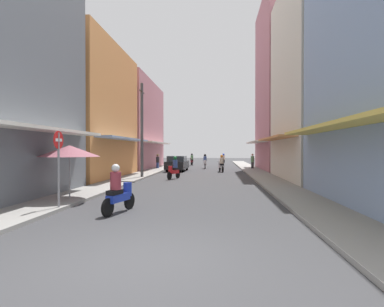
{
  "coord_description": "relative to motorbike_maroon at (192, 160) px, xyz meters",
  "views": [
    {
      "loc": [
        1.39,
        -5.46,
        2.02
      ],
      "look_at": [
        -0.24,
        13.12,
        1.8
      ],
      "focal_mm": 28.13,
      "sensor_mm": 36.0,
      "label": 1
    }
  ],
  "objects": [
    {
      "name": "sidewalk_right",
      "position": [
        6.78,
        -14.78,
        -0.64
      ],
      "size": [
        1.9,
        54.39,
        0.12
      ],
      "primitive_type": "cube",
      "color": "gray",
      "rests_on": "ground"
    },
    {
      "name": "ground_plane",
      "position": [
        2.09,
        -14.78,
        -0.7
      ],
      "size": [
        102.06,
        102.06,
        0.0
      ],
      "primitive_type": "plane",
      "color": "#38383A"
    },
    {
      "name": "building_right_mid",
      "position": [
        10.72,
        -19.02,
        5.85
      ],
      "size": [
        7.05,
        9.04,
        13.12
      ],
      "color": "silver",
      "rests_on": "ground"
    },
    {
      "name": "street_sign_no_entry",
      "position": [
        -1.8,
        -29.91,
        1.01
      ],
      "size": [
        0.07,
        0.6,
        2.65
      ],
      "color": "gray",
      "rests_on": "ground"
    },
    {
      "name": "motorbike_maroon",
      "position": [
        0.0,
        0.0,
        0.0
      ],
      "size": [
        0.61,
        1.79,
        1.58
      ],
      "color": "black",
      "rests_on": "ground"
    },
    {
      "name": "motorbike_silver",
      "position": [
        3.76,
        -11.87,
        0.0
      ],
      "size": [
        0.62,
        1.79,
        1.58
      ],
      "color": "black",
      "rests_on": "ground"
    },
    {
      "name": "motorbike_red",
      "position": [
        0.42,
        -18.81,
        0.0
      ],
      "size": [
        0.76,
        1.74,
        1.58
      ],
      "color": "black",
      "rests_on": "ground"
    },
    {
      "name": "building_left_far",
      "position": [
        -6.54,
        -7.2,
        3.99
      ],
      "size": [
        7.05,
        11.91,
        9.4
      ],
      "color": "#B7727F",
      "rests_on": "ground"
    },
    {
      "name": "motorbike_black",
      "position": [
        4.16,
        -0.31,
        0.0
      ],
      "size": [
        0.55,
        1.81,
        1.58
      ],
      "color": "black",
      "rests_on": "ground"
    },
    {
      "name": "utility_pole",
      "position": [
        -1.9,
        -18.6,
        2.74
      ],
      "size": [
        0.2,
        1.2,
        6.73
      ],
      "color": "#4C4C4F",
      "rests_on": "ground"
    },
    {
      "name": "pedestrian_midway",
      "position": [
        7.0,
        -8.05,
        0.11
      ],
      "size": [
        0.34,
        0.34,
        1.64
      ],
      "color": "#262628",
      "rests_on": "ground"
    },
    {
      "name": "building_right_far",
      "position": [
        10.72,
        -9.02,
        7.65
      ],
      "size": [
        7.05,
        9.64,
        16.72
      ],
      "color": "#B7727F",
      "rests_on": "ground"
    },
    {
      "name": "sidewalk_left",
      "position": [
        -2.6,
        -14.78,
        -0.64
      ],
      "size": [
        1.9,
        54.39,
        0.12
      ],
      "primitive_type": "cube",
      "color": "gray",
      "rests_on": "ground"
    },
    {
      "name": "pedestrian_far",
      "position": [
        -2.85,
        -8.43,
        0.21
      ],
      "size": [
        0.44,
        0.44,
        1.62
      ],
      "color": "#334C8C",
      "rests_on": "ground"
    },
    {
      "name": "motorbike_blue",
      "position": [
        0.31,
        -30.09,
        0.0
      ],
      "size": [
        0.66,
        1.77,
        1.58
      ],
      "color": "black",
      "rests_on": "ground"
    },
    {
      "name": "motorbike_white",
      "position": [
        2.06,
        -7.12,
        0.0
      ],
      "size": [
        0.55,
        1.81,
        1.58
      ],
      "color": "black",
      "rests_on": "ground"
    },
    {
      "name": "parked_car",
      "position": [
        -0.42,
        -11.03,
        0.04
      ],
      "size": [
        1.88,
        4.15,
        1.45
      ],
      "color": "black",
      "rests_on": "ground"
    },
    {
      "name": "vendor_umbrella",
      "position": [
        -2.39,
        -28.04,
        1.27
      ],
      "size": [
        2.35,
        2.35,
        2.21
      ],
      "color": "#99999E",
      "rests_on": "ground"
    },
    {
      "name": "building_left_mid",
      "position": [
        -6.54,
        -18.64,
        4.01
      ],
      "size": [
        7.05,
        9.65,
        9.45
      ],
      "color": "#D88C4C",
      "rests_on": "ground"
    }
  ]
}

